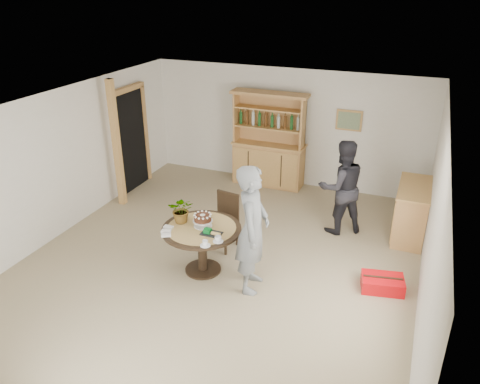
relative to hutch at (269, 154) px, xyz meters
name	(u,v)px	position (x,y,z in m)	size (l,w,h in m)	color
ground	(221,261)	(0.30, -3.24, -0.69)	(7.00, 7.00, 0.00)	tan
room_shell	(219,160)	(0.30, -3.23, 1.05)	(6.04, 7.04, 2.52)	white
doorway	(131,138)	(-2.63, -1.24, 0.42)	(0.13, 1.10, 2.18)	black
pine_post	(117,144)	(-2.40, -2.04, 0.56)	(0.12, 0.12, 2.50)	tan
hutch	(269,154)	(0.00, 0.00, 0.00)	(1.62, 0.54, 2.04)	tan
sideboard	(412,211)	(3.04, -1.24, -0.22)	(0.54, 1.26, 0.94)	tan
dining_table	(202,236)	(0.15, -3.58, -0.08)	(1.20, 1.20, 0.76)	black
dining_chair	(225,217)	(0.17, -2.75, -0.15)	(0.48, 0.48, 0.95)	black
birthday_cake	(203,219)	(0.15, -3.53, 0.19)	(0.30, 0.30, 0.20)	white
flower_vase	(182,210)	(-0.20, -3.53, 0.28)	(0.38, 0.33, 0.42)	#3F7233
gift_tray	(211,232)	(0.37, -3.71, 0.10)	(0.30, 0.20, 0.08)	black
coffee_cup_a	(218,239)	(0.55, -3.86, 0.11)	(0.15, 0.15, 0.09)	white
coffee_cup_b	(205,244)	(0.43, -4.03, 0.11)	(0.15, 0.15, 0.08)	white
napkins	(167,231)	(-0.26, -3.90, 0.09)	(0.24, 0.33, 0.03)	white
teen_boy	(252,229)	(1.00, -3.68, 0.27)	(0.70, 0.46, 1.91)	slate
adult_person	(341,187)	(1.84, -1.53, 0.16)	(0.83, 0.65, 1.71)	black
red_suitcase	(382,283)	(2.80, -3.04, -0.59)	(0.67, 0.51, 0.21)	red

